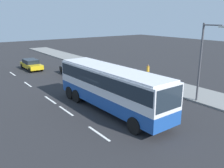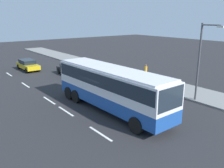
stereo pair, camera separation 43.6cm
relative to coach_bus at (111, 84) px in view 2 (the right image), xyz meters
name	(u,v)px [view 2 (the right image)]	position (x,y,z in m)	size (l,w,h in m)	color
ground_plane	(103,107)	(-0.98, -0.08, -2.08)	(120.00, 120.00, 0.00)	#28282B
sidewalk_curb	(172,87)	(-0.98, 8.73, -2.01)	(80.00, 4.00, 0.15)	gray
lane_centreline	(42,96)	(-6.60, -2.87, -2.08)	(22.58, 0.16, 0.01)	white
coach_bus	(111,84)	(0.00, 0.00, 0.00)	(11.25, 2.89, 3.36)	#1E4C9E
car_yellow_taxi	(28,65)	(-18.53, -0.06, -1.33)	(4.62, 1.87, 1.41)	gold
car_black_sedan	(71,69)	(-12.31, 3.14, -1.35)	(4.65, 1.96, 1.36)	black
pedestrian_near_curb	(146,70)	(-5.03, 8.91, -0.99)	(0.32, 0.32, 1.65)	#38334C
street_lamp	(201,57)	(3.00, 7.01, 1.79)	(1.86, 0.24, 6.41)	#47474C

